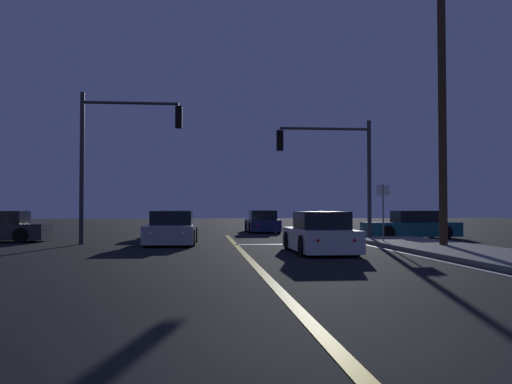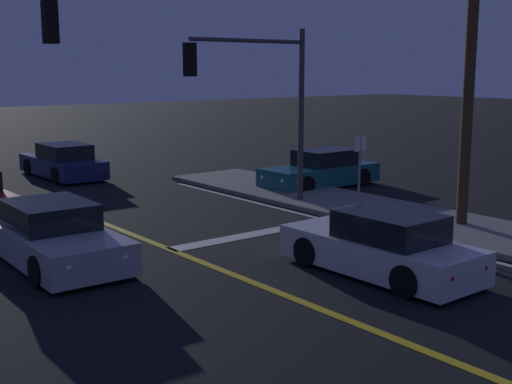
{
  "view_description": "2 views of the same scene",
  "coord_description": "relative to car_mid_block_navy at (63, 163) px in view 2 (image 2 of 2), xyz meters",
  "views": [
    {
      "loc": [
        -1.34,
        -5.4,
        1.42
      ],
      "look_at": [
        0.85,
        17.03,
        2.11
      ],
      "focal_mm": 39.13,
      "sensor_mm": 36.0,
      "label": 1
    },
    {
      "loc": [
        -8.03,
        3.28,
        4.24
      ],
      "look_at": [
        0.71,
        14.38,
        1.66
      ],
      "focal_mm": 47.63,
      "sensor_mm": 36.0,
      "label": 2
    }
  ],
  "objects": [
    {
      "name": "stop_bar",
      "position": [
        0.31,
        -12.04,
        -0.58
      ],
      "size": [
        5.37,
        0.5,
        0.01
      ],
      "primitive_type": "cube",
      "color": "silver",
      "rests_on": "ground"
    },
    {
      "name": "car_following_oncoming_teal",
      "position": [
        6.48,
        -7.87,
        -0.0
      ],
      "size": [
        4.59,
        1.86,
        1.34
      ],
      "rotation": [
        0.0,
        0.0,
        1.58
      ],
      "color": "#195960",
      "rests_on": "ground"
    },
    {
      "name": "lane_line_center",
      "position": [
        -2.38,
        -19.66,
        -0.58
      ],
      "size": [
        0.2,
        31.01,
        0.01
      ],
      "primitive_type": "cube",
      "color": "gold",
      "rests_on": "ground"
    },
    {
      "name": "car_distant_tail_white",
      "position": [
        0.1,
        -16.39,
        -0.0
      ],
      "size": [
        1.87,
        4.41,
        1.34
      ],
      "rotation": [
        0.0,
        0.0,
        0.01
      ],
      "color": "silver",
      "rests_on": "ground"
    },
    {
      "name": "car_side_waiting_silver",
      "position": [
        -4.92,
        -11.35,
        0.0
      ],
      "size": [
        2.07,
        4.58,
        1.34
      ],
      "rotation": [
        0.0,
        0.0,
        3.12
      ],
      "color": "#B2B5BA",
      "rests_on": "ground"
    },
    {
      "name": "street_sign_corner",
      "position": [
        3.5,
        -12.54,
        1.04
      ],
      "size": [
        0.56,
        0.13,
        2.42
      ],
      "color": "slate",
      "rests_on": "ground"
    },
    {
      "name": "traffic_signal_near_right",
      "position": [
        2.21,
        -9.74,
        3.06
      ],
      "size": [
        4.29,
        0.28,
        5.42
      ],
      "rotation": [
        0.0,
        0.0,
        3.14
      ],
      "color": "#38383D",
      "rests_on": "ground"
    },
    {
      "name": "car_mid_block_navy",
      "position": [
        0.0,
        0.0,
        0.0
      ],
      "size": [
        1.89,
        4.73,
        1.34
      ],
      "rotation": [
        0.0,
        0.0,
        0.0
      ],
      "color": "navy",
      "rests_on": "ground"
    }
  ]
}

